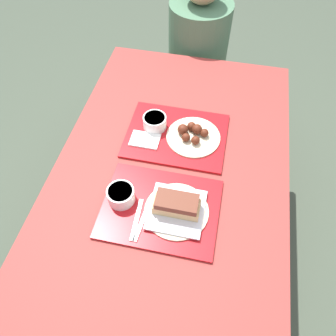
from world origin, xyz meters
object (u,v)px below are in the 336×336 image
object	(u,v)px
person_seated_across	(199,39)
wings_plate_far	(193,134)
bowl_coleslaw_far	(155,122)
tray_far	(176,135)
bowl_coleslaw_near	(121,195)
brisket_sandwich_plate	(177,207)
tray_near	(161,208)

from	to	relation	value
person_seated_across	wings_plate_far	bearing A→B (deg)	-83.33
wings_plate_far	bowl_coleslaw_far	bearing A→B (deg)	171.89
bowl_coleslaw_far	wings_plate_far	world-z (taller)	bowl_coleslaw_far
tray_far	bowl_coleslaw_near	size ratio (longest dim) A/B	4.22
tray_far	brisket_sandwich_plate	distance (m)	0.38
bowl_coleslaw_near	tray_far	bearing A→B (deg)	69.14
tray_far	person_seated_across	bearing A→B (deg)	91.62
person_seated_across	tray_near	bearing A→B (deg)	-88.28
brisket_sandwich_plate	bowl_coleslaw_near	bearing A→B (deg)	177.86
bowl_coleslaw_far	person_seated_across	world-z (taller)	person_seated_across
tray_near	bowl_coleslaw_near	distance (m)	0.16
tray_far	wings_plate_far	world-z (taller)	wings_plate_far
bowl_coleslaw_near	person_seated_across	world-z (taller)	person_seated_across
tray_far	bowl_coleslaw_far	world-z (taller)	bowl_coleslaw_far
tray_near	person_seated_across	size ratio (longest dim) A/B	0.61
tray_near	brisket_sandwich_plate	distance (m)	0.07
tray_far	bowl_coleslaw_near	world-z (taller)	bowl_coleslaw_near
tray_far	person_seated_across	xyz separation A→B (m)	(-0.02, 0.81, -0.04)
brisket_sandwich_plate	bowl_coleslaw_far	bearing A→B (deg)	113.82
tray_far	brisket_sandwich_plate	size ratio (longest dim) A/B	1.82
tray_near	wings_plate_far	world-z (taller)	wings_plate_far
tray_near	bowl_coleslaw_near	world-z (taller)	bowl_coleslaw_near
brisket_sandwich_plate	bowl_coleslaw_far	world-z (taller)	brisket_sandwich_plate
brisket_sandwich_plate	wings_plate_far	xyz separation A→B (m)	(-0.00, 0.38, -0.01)
brisket_sandwich_plate	person_seated_across	size ratio (longest dim) A/B	0.33
tray_far	wings_plate_far	xyz separation A→B (m)	(0.07, 0.00, 0.02)
bowl_coleslaw_near	wings_plate_far	size ratio (longest dim) A/B	0.44
wings_plate_far	person_seated_across	size ratio (longest dim) A/B	0.33
bowl_coleslaw_far	brisket_sandwich_plate	bearing A→B (deg)	-66.18
tray_near	bowl_coleslaw_near	size ratio (longest dim) A/B	4.22
bowl_coleslaw_far	tray_far	bearing A→B (deg)	-14.34
bowl_coleslaw_near	person_seated_across	xyz separation A→B (m)	(0.12, 1.18, -0.07)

